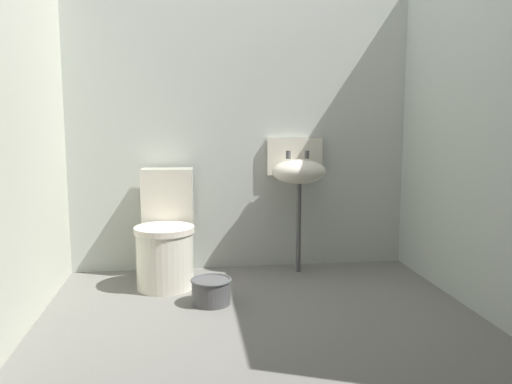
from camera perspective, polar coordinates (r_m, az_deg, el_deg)
name	(u,v)px	position (r m, az deg, el deg)	size (l,w,h in m)	color
ground_plane	(263,330)	(3.02, 0.73, -14.78)	(2.93, 2.67, 0.08)	slate
wall_back	(240,128)	(3.97, -1.72, 7.02)	(2.93, 0.10, 2.13)	#B7BDB2
wall_left	(8,132)	(3.00, -25.41, 5.94)	(0.10, 2.47, 2.13)	beige
wall_right	(484,130)	(3.34, 23.62, 6.18)	(0.10, 2.47, 2.13)	#B4C0B3
toilet_near_wall	(166,238)	(3.64, -9.82, -4.99)	(0.42, 0.61, 0.78)	silver
sink	(298,171)	(3.84, 4.65, 2.33)	(0.42, 0.35, 0.99)	#515152
bucket	(211,291)	(3.28, -4.91, -10.67)	(0.25, 0.25, 0.16)	#515152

